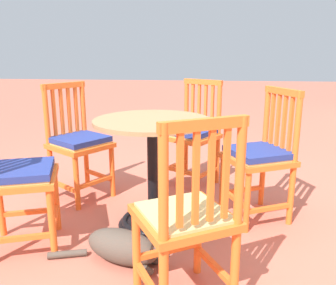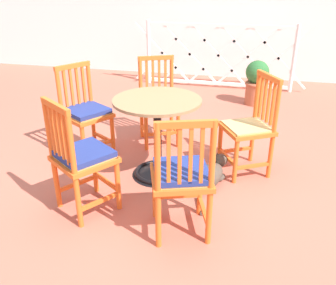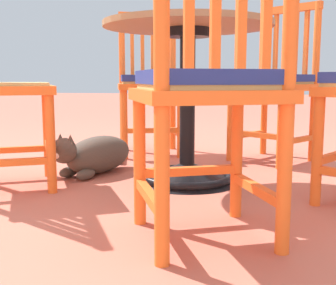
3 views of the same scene
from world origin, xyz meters
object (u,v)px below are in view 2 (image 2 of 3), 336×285
at_px(orange_chair_facing_out, 85,113).
at_px(tabby_cat, 210,175).
at_px(orange_chair_by_planter, 159,103).
at_px(orange_chair_at_corner, 181,177).
at_px(terracotta_planter, 256,81).
at_px(cafe_table, 158,147).
at_px(orange_chair_tucked_in, 249,128).
at_px(orange_chair_near_fence, 82,158).

distance_m(orange_chair_facing_out, tabby_cat, 1.37).
relative_size(orange_chair_by_planter, orange_chair_at_corner, 1.00).
bearing_deg(orange_chair_by_planter, terracotta_planter, 56.95).
relative_size(cafe_table, orange_chair_tucked_in, 0.83).
distance_m(cafe_table, orange_chair_facing_out, 0.84).
xyz_separation_m(orange_chair_near_fence, terracotta_planter, (1.23, 2.91, -0.12)).
xyz_separation_m(cafe_table, tabby_cat, (0.49, -0.07, -0.19)).
distance_m(cafe_table, terracotta_planter, 2.40).
bearing_deg(orange_chair_tucked_in, terracotta_planter, 88.91).
distance_m(tabby_cat, terracotta_planter, 2.37).
height_order(cafe_table, tabby_cat, cafe_table).
height_order(orange_chair_at_corner, tabby_cat, orange_chair_at_corner).
bearing_deg(orange_chair_at_corner, cafe_table, 116.18).
relative_size(orange_chair_tucked_in, orange_chair_by_planter, 1.00).
distance_m(cafe_table, orange_chair_tucked_in, 0.84).
distance_m(orange_chair_facing_out, orange_chair_at_corner, 1.52).
bearing_deg(orange_chair_facing_out, orange_chair_tucked_in, 1.05).
xyz_separation_m(orange_chair_near_fence, tabby_cat, (0.90, 0.58, -0.35)).
bearing_deg(tabby_cat, orange_chair_by_planter, 130.02).
height_order(cafe_table, orange_chair_at_corner, orange_chair_at_corner).
distance_m(orange_chair_near_fence, tabby_cat, 1.12).
bearing_deg(orange_chair_near_fence, orange_chair_by_planter, 80.42).
height_order(orange_chair_facing_out, orange_chair_at_corner, same).
height_order(orange_chair_by_planter, orange_chair_facing_out, same).
distance_m(cafe_table, orange_chair_by_planter, 0.76).
relative_size(orange_chair_tucked_in, tabby_cat, 1.23).
distance_m(orange_chair_by_planter, tabby_cat, 1.10).
bearing_deg(tabby_cat, cafe_table, 171.52).
height_order(orange_chair_tucked_in, terracotta_planter, orange_chair_tucked_in).
bearing_deg(orange_chair_near_fence, tabby_cat, 32.69).
bearing_deg(orange_chair_near_fence, cafe_table, 57.74).
bearing_deg(terracotta_planter, orange_chair_tucked_in, -91.09).
relative_size(orange_chair_tucked_in, orange_chair_facing_out, 1.00).
distance_m(orange_chair_by_planter, terracotta_planter, 1.84).
xyz_separation_m(orange_chair_tucked_in, orange_chair_by_planter, (-0.96, 0.46, 0.01)).
relative_size(orange_chair_facing_out, tabby_cat, 1.23).
distance_m(cafe_table, orange_chair_near_fence, 0.78).
height_order(cafe_table, orange_chair_by_planter, orange_chair_by_planter).
height_order(orange_chair_tucked_in, orange_chair_at_corner, same).
distance_m(orange_chair_tucked_in, orange_chair_facing_out, 1.58).
bearing_deg(terracotta_planter, tabby_cat, -98.14).
height_order(cafe_table, terracotta_planter, cafe_table).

